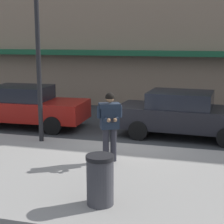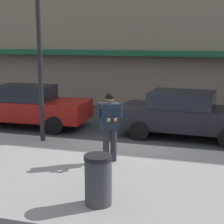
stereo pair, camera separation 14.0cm
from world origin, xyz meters
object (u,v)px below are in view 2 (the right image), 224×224
object	(u,v)px
parked_sedan_near	(28,106)
parked_sedan_mid	(186,114)
trash_bin	(98,180)
man_texting_on_phone	(110,120)
street_lamp_post	(39,43)

from	to	relation	value
parked_sedan_near	parked_sedan_mid	world-z (taller)	same
parked_sedan_mid	trash_bin	world-z (taller)	parked_sedan_mid
parked_sedan_mid	man_texting_on_phone	world-z (taller)	man_texting_on_phone
trash_bin	man_texting_on_phone	bearing A→B (deg)	102.15
parked_sedan_near	street_lamp_post	bearing A→B (deg)	-51.32
parked_sedan_near	parked_sedan_mid	bearing A→B (deg)	1.09
parked_sedan_near	parked_sedan_mid	size ratio (longest dim) A/B	1.00
parked_sedan_near	trash_bin	world-z (taller)	parked_sedan_near
trash_bin	parked_sedan_near	bearing A→B (deg)	129.22
parked_sedan_mid	street_lamp_post	distance (m)	5.27
parked_sedan_mid	trash_bin	bearing A→B (deg)	-99.73
parked_sedan_near	parked_sedan_mid	xyz separation A→B (m)	(5.86, 0.11, 0.00)
street_lamp_post	trash_bin	world-z (taller)	street_lamp_post
parked_sedan_near	man_texting_on_phone	distance (m)	5.50
street_lamp_post	trash_bin	bearing A→B (deg)	-50.48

